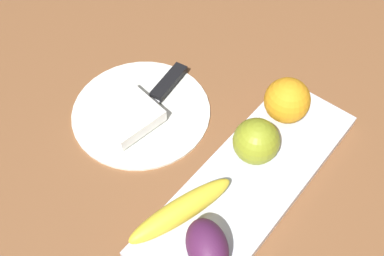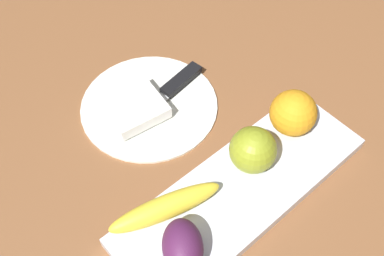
# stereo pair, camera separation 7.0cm
# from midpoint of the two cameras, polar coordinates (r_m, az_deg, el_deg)

# --- Properties ---
(ground_plane) EXTENTS (2.40, 2.40, 0.00)m
(ground_plane) POSITION_cam_midpoint_polar(r_m,az_deg,el_deg) (0.72, 3.83, -4.93)
(ground_plane) COLOR brown
(fruit_tray) EXTENTS (0.42, 0.14, 0.02)m
(fruit_tray) POSITION_cam_midpoint_polar(r_m,az_deg,el_deg) (0.70, 4.50, -7.05)
(fruit_tray) COLOR silver
(fruit_tray) RESTS_ON ground_plane
(apple) EXTENTS (0.07, 0.07, 0.07)m
(apple) POSITION_cam_midpoint_polar(r_m,az_deg,el_deg) (0.68, 5.28, -1.89)
(apple) COLOR olive
(apple) RESTS_ON fruit_tray
(banana) EXTENTS (0.17, 0.08, 0.03)m
(banana) POSITION_cam_midpoint_polar(r_m,az_deg,el_deg) (0.64, -4.56, -10.59)
(banana) COLOR yellow
(banana) RESTS_ON fruit_tray
(orange_near_apple) EXTENTS (0.08, 0.08, 0.08)m
(orange_near_apple) POSITION_cam_midpoint_polar(r_m,az_deg,el_deg) (0.74, 9.16, 3.43)
(orange_near_apple) COLOR orange
(orange_near_apple) RESTS_ON fruit_tray
(grape_bunch) EXTENTS (0.09, 0.10, 0.05)m
(grape_bunch) POSITION_cam_midpoint_polar(r_m,az_deg,el_deg) (0.61, -1.47, -15.03)
(grape_bunch) COLOR #501F49
(grape_bunch) RESTS_ON fruit_tray
(dinner_plate) EXTENTS (0.24, 0.24, 0.01)m
(dinner_plate) POSITION_cam_midpoint_polar(r_m,az_deg,el_deg) (0.79, -9.02, 2.04)
(dinner_plate) COLOR white
(dinner_plate) RESTS_ON ground_plane
(folded_napkin) EXTENTS (0.11, 0.10, 0.02)m
(folded_napkin) POSITION_cam_midpoint_polar(r_m,az_deg,el_deg) (0.77, -10.75, 1.43)
(folded_napkin) COLOR white
(folded_napkin) RESTS_ON dinner_plate
(knife) EXTENTS (0.18, 0.05, 0.01)m
(knife) POSITION_cam_midpoint_polar(r_m,az_deg,el_deg) (0.81, -6.03, 4.99)
(knife) COLOR silver
(knife) RESTS_ON dinner_plate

